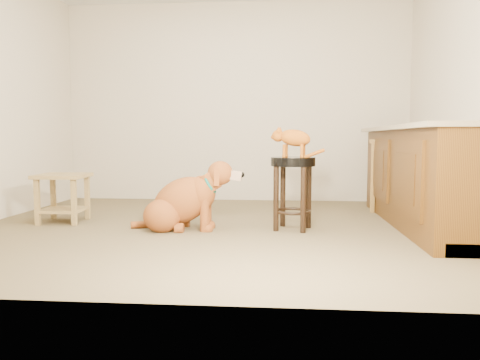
# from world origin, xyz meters

# --- Properties ---
(floor) EXTENTS (4.50, 4.00, 0.01)m
(floor) POSITION_xyz_m (0.00, 0.00, 0.00)
(floor) COLOR brown
(floor) RESTS_ON ground
(room_shell) EXTENTS (4.54, 4.04, 2.62)m
(room_shell) POSITION_xyz_m (0.00, 0.00, 1.68)
(room_shell) COLOR beige
(room_shell) RESTS_ON ground
(cabinet_run) EXTENTS (0.70, 2.56, 0.94)m
(cabinet_run) POSITION_xyz_m (1.94, 0.30, 0.44)
(cabinet_run) COLOR #4D2E0D
(cabinet_run) RESTS_ON ground
(padded_stool) EXTENTS (0.41, 0.41, 0.65)m
(padded_stool) POSITION_xyz_m (0.71, -0.00, 0.46)
(padded_stool) COLOR black
(padded_stool) RESTS_ON ground
(wood_stool) EXTENTS (0.56, 0.56, 0.81)m
(wood_stool) POSITION_xyz_m (1.85, 1.16, 0.42)
(wood_stool) COLOR brown
(wood_stool) RESTS_ON ground
(side_table) EXTENTS (0.48, 0.48, 0.48)m
(side_table) POSITION_xyz_m (-1.53, 0.18, 0.31)
(side_table) COLOR olive
(side_table) RESTS_ON ground
(golden_retriever) EXTENTS (1.05, 0.52, 0.67)m
(golden_retriever) POSITION_xyz_m (-0.28, -0.09, 0.25)
(golden_retriever) COLOR brown
(golden_retriever) RESTS_ON ground
(tabby_kitten) EXTENTS (0.49, 0.21, 0.30)m
(tabby_kitten) POSITION_xyz_m (0.70, -0.00, 0.82)
(tabby_kitten) COLOR #94480E
(tabby_kitten) RESTS_ON padded_stool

